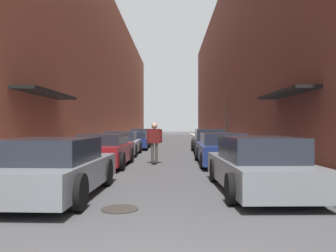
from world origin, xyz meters
TOP-DOWN VIEW (x-y plane):
  - ground at (0.00, 24.07)m, footprint 132.39×132.39m
  - curb_strip_left at (-4.33, 30.09)m, footprint 1.80×60.18m
  - curb_strip_right at (4.33, 30.09)m, footprint 1.80×60.18m
  - building_row_left at (-7.23, 30.09)m, footprint 4.90×60.18m
  - building_row_right at (7.23, 30.09)m, footprint 4.90×60.18m
  - parked_car_left_0 at (-2.40, 4.56)m, footprint 2.06×4.27m
  - parked_car_left_1 at (-2.37, 10.04)m, footprint 1.88×4.07m
  - parked_car_left_2 at (-2.48, 14.98)m, footprint 1.89×4.12m
  - parked_car_left_3 at (-2.26, 19.72)m, footprint 1.90×4.05m
  - parked_car_left_4 at (-2.45, 25.43)m, footprint 1.92×4.31m
  - parked_car_right_0 at (2.31, 5.13)m, footprint 1.91×4.39m
  - parked_car_right_1 at (2.27, 10.75)m, footprint 1.95×4.72m
  - parked_car_right_2 at (2.43, 16.61)m, footprint 1.92×4.40m
  - skateboarder at (-0.49, 11.00)m, footprint 0.66×0.78m
  - manhole_cover at (-0.73, 3.47)m, footprint 0.70×0.70m
  - traffic_light at (4.88, 25.10)m, footprint 0.16×0.22m

SIDE VIEW (x-z plane):
  - ground at x=0.00m, z-range 0.00..0.00m
  - manhole_cover at x=-0.73m, z-range 0.00..0.02m
  - curb_strip_left at x=-4.33m, z-range 0.00..0.12m
  - curb_strip_right at x=4.33m, z-range 0.00..0.12m
  - parked_car_left_3 at x=-2.26m, z-range -0.01..1.17m
  - parked_car_left_2 at x=-2.48m, z-range -0.02..1.26m
  - parked_car_left_1 at x=-2.37m, z-range -0.01..1.26m
  - parked_car_right_1 at x=2.27m, z-range -0.02..1.28m
  - parked_car_right_0 at x=2.31m, z-range -0.03..1.30m
  - parked_car_left_0 at x=-2.40m, z-range -0.02..1.29m
  - parked_car_left_4 at x=-2.45m, z-range -0.03..1.32m
  - parked_car_right_2 at x=2.43m, z-range -0.03..1.38m
  - skateboarder at x=-0.49m, z-range 0.20..1.91m
  - traffic_light at x=4.88m, z-range 0.54..4.16m
  - building_row_left at x=-7.23m, z-range 0.00..13.55m
  - building_row_right at x=7.23m, z-range 0.00..15.40m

